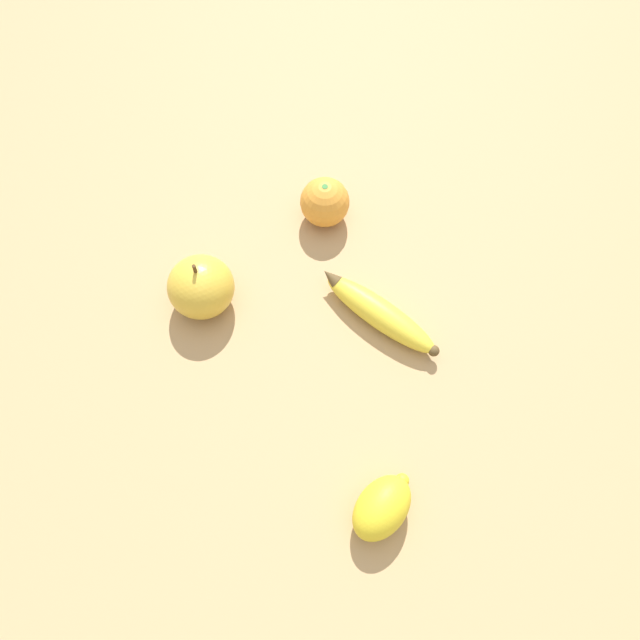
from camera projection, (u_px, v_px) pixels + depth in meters
The scene contains 5 objects.
ground_plane at pixel (407, 369), 0.76m from camera, with size 3.00×3.00×0.00m, color tan.
banana at pixel (379, 313), 0.77m from camera, with size 0.14×0.14×0.04m.
orange at pixel (325, 202), 0.82m from camera, with size 0.07×0.07×0.07m.
apple at pixel (201, 287), 0.76m from camera, with size 0.08×0.08×0.09m.
lemon at pixel (382, 507), 0.66m from camera, with size 0.09×0.09×0.05m.
Camera 1 is at (0.13, 0.27, 0.71)m, focal length 35.00 mm.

